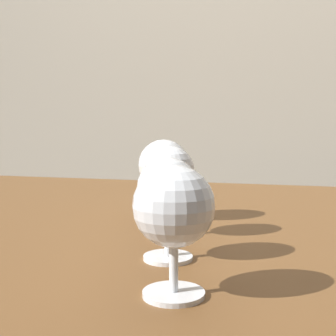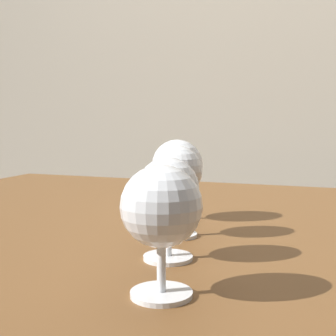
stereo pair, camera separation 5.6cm
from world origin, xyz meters
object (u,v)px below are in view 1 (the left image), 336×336
Objects in this scene: wine_glass_rose at (174,209)px; wine_glass_chardonnay at (164,167)px; wine_glass_pinot at (170,174)px; wine_glass_merlot at (168,192)px.

wine_glass_chardonnay reaches higher than wine_glass_rose.
wine_glass_chardonnay is at bearing 108.52° from wine_glass_pinot.
wine_glass_merlot is at bearing -74.37° from wine_glass_chardonnay.
wine_glass_rose is 0.94× the size of wine_glass_chardonnay.
wine_glass_rose is at bearing -75.34° from wine_glass_pinot.
wine_glass_rose is 0.23m from wine_glass_pinot.
wine_glass_merlot is 0.92× the size of wine_glass_chardonnay.
wine_glass_pinot is (-0.06, 0.23, 0.01)m from wine_glass_rose.
wine_glass_pinot reaches higher than wine_glass_rose.
wine_glass_rose is 0.12m from wine_glass_merlot.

